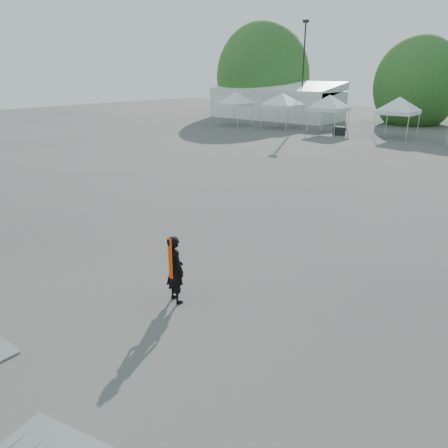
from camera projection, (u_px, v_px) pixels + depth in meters
The scene contains 11 objects.
ground at pixel (242, 266), 12.64m from camera, with size 120.00×120.00×0.00m, color #474442.
marquee at pixel (276, 101), 50.65m from camera, with size 15.00×6.25×4.23m.
light_pole_west at pixel (303, 66), 46.25m from camera, with size 0.60×0.25×10.30m.
tree_far_w at pixel (263, 78), 54.38m from camera, with size 4.80×4.80×7.30m.
tree_mid_w at pixel (416, 85), 45.17m from camera, with size 4.16×4.16×6.33m.
tent_a at pixel (236, 95), 44.27m from camera, with size 3.79×3.79×3.88m.
tent_b at pixel (283, 96), 42.13m from camera, with size 4.42×4.42×3.88m.
tent_c at pixel (330, 98), 38.89m from camera, with size 4.07×4.07×3.88m.
tent_d at pixel (400, 100), 35.76m from camera, with size 4.07×4.07×3.88m.
man at pixel (175, 269), 10.44m from camera, with size 0.71×0.56×1.70m.
crate_west at pixel (339, 131), 38.23m from camera, with size 0.90×0.70×0.70m, color black.
Camera 1 is at (6.98, -9.19, 5.33)m, focal length 35.00 mm.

